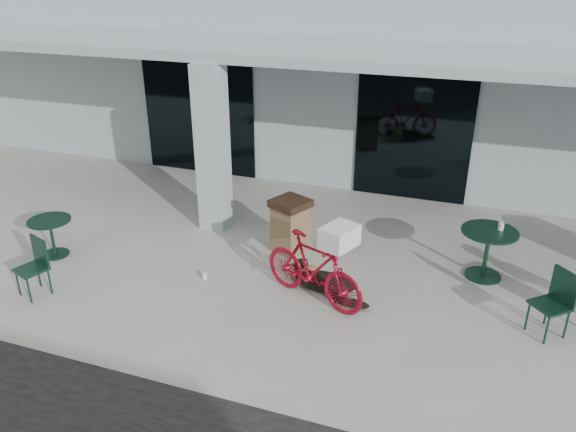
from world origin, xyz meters
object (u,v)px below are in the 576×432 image
at_px(cafe_table_near, 52,238).
at_px(trash_receptacle, 290,226).
at_px(cafe_chair_near, 31,269).
at_px(cafe_table_far, 486,254).
at_px(dog, 325,281).
at_px(bicycle, 313,269).
at_px(cafe_chair_far_b, 550,305).

height_order(cafe_table_near, trash_receptacle, trash_receptacle).
bearing_deg(cafe_chair_near, cafe_table_far, 43.65).
height_order(cafe_chair_near, trash_receptacle, trash_receptacle).
bearing_deg(dog, bicycle, -86.52).
distance_m(cafe_table_far, trash_receptacle, 3.29).
xyz_separation_m(bicycle, dog, (0.11, 0.30, -0.35)).
xyz_separation_m(cafe_table_near, cafe_chair_far_b, (8.00, 0.41, 0.14)).
xyz_separation_m(cafe_table_far, trash_receptacle, (-3.28, -0.20, 0.07)).
relative_size(cafe_table_far, cafe_chair_far_b, 0.93).
bearing_deg(cafe_chair_near, bicycle, 37.23).
bearing_deg(cafe_chair_far_b, cafe_chair_near, -119.73).
height_order(dog, cafe_table_far, cafe_table_far).
bearing_deg(bicycle, dog, 1.76).
xyz_separation_m(bicycle, cafe_table_near, (-4.71, -0.14, -0.20)).
height_order(cafe_chair_near, cafe_table_far, cafe_chair_near).
height_order(cafe_chair_near, cafe_chair_far_b, cafe_chair_far_b).
bearing_deg(bicycle, trash_receptacle, 53.10).
xyz_separation_m(bicycle, cafe_table_far, (2.43, 1.60, -0.12)).
bearing_deg(cafe_chair_near, cafe_chair_far_b, 31.66).
bearing_deg(dog, cafe_chair_near, -135.84).
bearing_deg(cafe_table_far, cafe_chair_far_b, -57.26).
bearing_deg(cafe_chair_near, trash_receptacle, 59.34).
bearing_deg(trash_receptacle, cafe_table_near, -158.17).
bearing_deg(cafe_table_near, bicycle, 1.76).
height_order(cafe_table_near, cafe_chair_far_b, cafe_chair_far_b).
bearing_deg(cafe_chair_far_b, cafe_table_near, -128.62).
xyz_separation_m(dog, trash_receptacle, (-0.96, 1.10, 0.30)).
bearing_deg(cafe_table_near, dog, 5.28).
xyz_separation_m(cafe_chair_near, trash_receptacle, (3.26, 2.68, 0.03)).
height_order(cafe_table_far, trash_receptacle, trash_receptacle).
distance_m(cafe_table_near, trash_receptacle, 4.16).
bearing_deg(cafe_chair_near, dog, 40.45).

